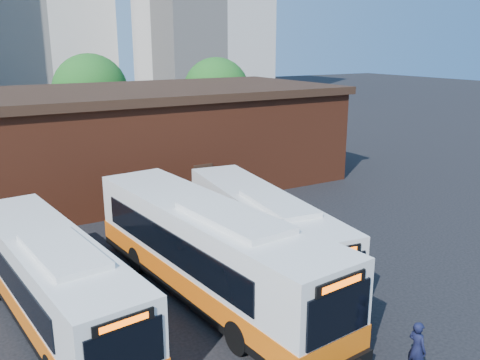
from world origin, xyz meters
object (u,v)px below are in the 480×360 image
bus_west (53,284)px  bus_midwest (208,254)px  bus_mideast (262,231)px  transit_worker (417,349)px

bus_west → bus_midwest: 5.42m
bus_west → bus_midwest: (5.34, -0.87, 0.21)m
bus_mideast → transit_worker: bus_mideast is taller
bus_west → transit_worker: bearing=-51.1°
bus_midwest → transit_worker: 7.83m
bus_midwest → transit_worker: bus_midwest is taller
transit_worker → bus_west: bearing=49.6°
bus_mideast → bus_midwest: bearing=-149.2°
bus_west → transit_worker: 11.57m
bus_west → bus_mideast: 8.70m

